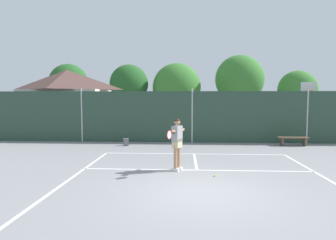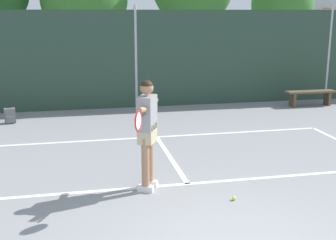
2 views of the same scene
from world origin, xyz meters
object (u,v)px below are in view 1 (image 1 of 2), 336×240
Objects in this scene: tennis_player at (177,140)px; tennis_ball at (215,176)px; backpack_grey at (126,142)px; courtside_bench at (293,139)px; basketball_hoop at (308,102)px.

tennis_player is 1.82m from tennis_ball.
tennis_ball is 0.14× the size of backpack_grey.
courtside_bench is at bearing 52.80° from tennis_ball.
tennis_player is 8.39m from courtside_bench.
tennis_player reaches higher than courtside_bench.
backpack_grey is at bearing -164.88° from basketball_hoop.
tennis_ball is at bearing -30.32° from tennis_player.
tennis_ball is at bearing -126.54° from basketball_hoop.
basketball_hoop is at bearing 15.12° from backpack_grey.
tennis_player is 28.10× the size of tennis_ball.
tennis_ball is 8.06m from courtside_bench.
basketball_hoop is at bearing 53.46° from tennis_ball.
backpack_grey is 0.29× the size of courtside_bench.
courtside_bench is (-1.72, -2.48, -1.95)m from basketball_hoop.
tennis_ball is (-6.59, -8.89, -2.28)m from basketball_hoop.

